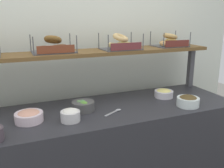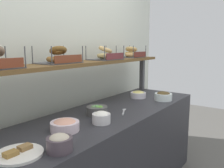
% 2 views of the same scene
% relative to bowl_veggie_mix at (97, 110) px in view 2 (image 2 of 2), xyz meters
% --- Properties ---
extents(back_wall, '(3.50, 0.06, 2.40)m').
position_rel_bowl_veggie_mix_xyz_m(back_wall, '(0.14, 0.53, 0.31)').
color(back_wall, silver).
rests_on(back_wall, ground_plane).
extents(deli_counter, '(2.30, 0.70, 0.85)m').
position_rel_bowl_veggie_mix_xyz_m(deli_counter, '(0.14, -0.02, -0.47)').
color(deli_counter, '#2D2D33').
rests_on(deli_counter, ground_plane).
extents(shelf_riser_right, '(0.05, 0.05, 0.40)m').
position_rel_bowl_veggie_mix_xyz_m(shelf_riser_right, '(1.23, 0.25, 0.16)').
color(shelf_riser_right, '#4C4C51').
rests_on(shelf_riser_right, deli_counter).
extents(upper_shelf, '(2.26, 0.32, 0.03)m').
position_rel_bowl_veggie_mix_xyz_m(upper_shelf, '(0.14, 0.25, 0.37)').
color(upper_shelf, brown).
rests_on(upper_shelf, shelf_riser_left).
extents(bowl_veggie_mix, '(0.18, 0.18, 0.09)m').
position_rel_bowl_veggie_mix_xyz_m(bowl_veggie_mix, '(0.00, 0.00, 0.00)').
color(bowl_veggie_mix, '#51504F').
rests_on(bowl_veggie_mix, deli_counter).
extents(bowl_cream_cheese, '(0.14, 0.14, 0.09)m').
position_rel_bowl_veggie_mix_xyz_m(bowl_cream_cheese, '(-0.14, -0.16, 0.00)').
color(bowl_cream_cheese, silver).
rests_on(bowl_cream_cheese, deli_counter).
extents(bowl_chocolate_spread, '(0.18, 0.18, 0.09)m').
position_rel_bowl_veggie_mix_xyz_m(bowl_chocolate_spread, '(0.82, -0.23, 0.00)').
color(bowl_chocolate_spread, white).
rests_on(bowl_chocolate_spread, deli_counter).
extents(bowl_tuna_salad, '(0.14, 0.14, 0.10)m').
position_rel_bowl_veggie_mix_xyz_m(bowl_tuna_salad, '(-0.64, -0.26, 0.01)').
color(bowl_tuna_salad, '#4C4048').
rests_on(bowl_tuna_salad, deli_counter).
extents(bowl_lox_spread, '(0.20, 0.20, 0.08)m').
position_rel_bowl_veggie_mix_xyz_m(bowl_lox_spread, '(-0.41, -0.05, -0.00)').
color(bowl_lox_spread, white).
rests_on(bowl_lox_spread, deli_counter).
extents(bowl_egg_salad, '(0.17, 0.17, 0.08)m').
position_rel_bowl_veggie_mix_xyz_m(bowl_egg_salad, '(0.77, 0.05, -0.00)').
color(bowl_egg_salad, white).
rests_on(bowl_egg_salad, deli_counter).
extents(serving_plate_white, '(0.26, 0.26, 0.04)m').
position_rel_bowl_veggie_mix_xyz_m(serving_plate_white, '(-0.80, -0.12, -0.03)').
color(serving_plate_white, white).
rests_on(serving_plate_white, deli_counter).
extents(serving_spoon_near_plate, '(0.17, 0.10, 0.01)m').
position_rel_bowl_veggie_mix_xyz_m(serving_spoon_near_plate, '(0.22, -0.12, -0.03)').
color(serving_spoon_near_plate, '#B7B7BC').
rests_on(serving_spoon_near_plate, deli_counter).
extents(bagel_basket_cinnamon_raisin, '(0.34, 0.25, 0.15)m').
position_rel_bowl_veggie_mix_xyz_m(bagel_basket_cinnamon_raisin, '(-0.16, 0.27, 0.43)').
color(bagel_basket_cinnamon_raisin, '#4C4C51').
rests_on(bagel_basket_cinnamon_raisin, upper_shelf).
extents(bagel_basket_plain, '(0.33, 0.26, 0.15)m').
position_rel_bowl_veggie_mix_xyz_m(bagel_basket_plain, '(0.42, 0.23, 0.44)').
color(bagel_basket_plain, '#4C4C51').
rests_on(bagel_basket_plain, upper_shelf).
extents(bagel_basket_sesame, '(0.30, 0.24, 0.14)m').
position_rel_bowl_veggie_mix_xyz_m(bagel_basket_sesame, '(0.95, 0.25, 0.43)').
color(bagel_basket_sesame, '#4C4C51').
rests_on(bagel_basket_sesame, upper_shelf).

